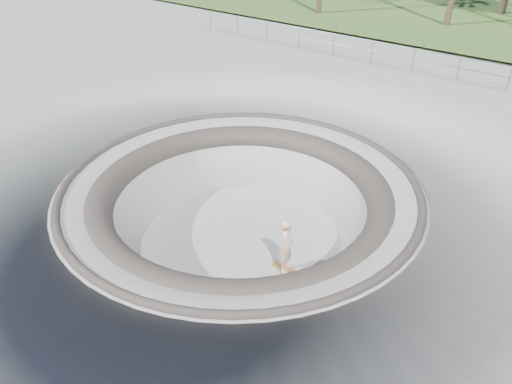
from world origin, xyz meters
TOP-DOWN VIEW (x-y plane):
  - ground at (0.00, 0.00)m, footprint 180.00×180.00m
  - skate_bowl at (0.00, 0.00)m, footprint 14.00×14.00m
  - safety_railing at (0.00, 12.00)m, footprint 25.00×0.06m
  - skateboard at (1.92, -0.41)m, footprint 0.88×0.29m
  - skater at (1.92, -0.41)m, footprint 0.58×0.70m

SIDE VIEW (x-z plane):
  - skate_bowl at x=0.00m, z-range -3.88..0.22m
  - skateboard at x=1.92m, z-range -1.87..-1.78m
  - skater at x=1.92m, z-range -1.81..-0.16m
  - ground at x=0.00m, z-range 0.00..0.00m
  - safety_railing at x=0.00m, z-range 0.18..1.20m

